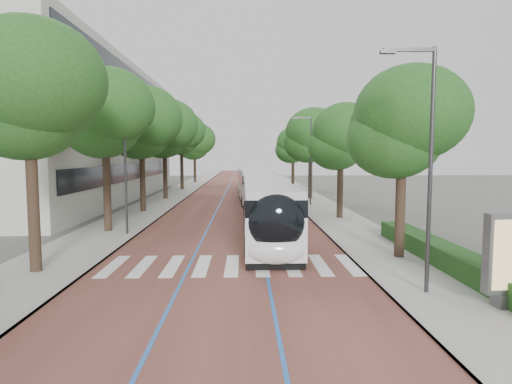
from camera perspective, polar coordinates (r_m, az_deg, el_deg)
The scene contains 20 objects.
ground at distance 17.43m, azimuth -3.98°, elevation -10.64°, with size 160.00×160.00×0.00m, color #51544C.
road at distance 56.97m, azimuth -2.33°, elevation 0.28°, with size 11.00×140.00×0.02m, color #572E27.
sidewalk_left at distance 57.55m, azimuth -9.82°, elevation 0.31°, with size 4.00×140.00×0.12m, color #98958F.
sidewalk_right at distance 57.36m, azimuth 5.18°, elevation 0.34°, with size 4.00×140.00×0.12m, color #98958F.
kerb_left at distance 57.31m, azimuth -7.94°, elevation 0.31°, with size 0.20×140.00×0.14m, color gray.
kerb_right at distance 57.17m, azimuth 3.29°, elevation 0.34°, with size 0.20×140.00×0.14m, color gray.
zebra_crossing at distance 18.38m, azimuth -3.22°, elevation -9.73°, with size 10.55×3.60×0.01m.
lane_line_left at distance 57.01m, azimuth -3.94°, elevation 0.29°, with size 0.12×126.00×0.01m, color #235BAF.
lane_line_right at distance 56.97m, azimuth -0.72°, elevation 0.30°, with size 0.12×126.00×0.01m, color #235BAF.
office_building at distance 49.16m, azimuth -26.08°, elevation 7.19°, with size 18.11×40.00×14.00m.
hedge at distance 19.21m, azimuth 24.57°, elevation -8.01°, with size 1.20×14.00×0.80m, color #153A14.
streetlight_near at distance 14.98m, azimuth 21.68°, elevation 5.12°, with size 1.82×0.20×8.00m.
streetlight_far at distance 39.21m, azimuth 7.07°, elevation 5.14°, with size 1.82×0.20×8.00m.
lamp_post_left at distance 25.70m, azimuth -17.03°, elevation 3.50°, with size 0.14×0.14×8.00m, color #323235.
trees_left at distance 45.55m, azimuth -12.12°, elevation 7.72°, with size 6.45×60.93×9.85m.
trees_right at distance 41.41m, azimuth 8.15°, elevation 6.82°, with size 5.92×47.10×8.98m.
lead_bus at distance 25.47m, azimuth 1.23°, elevation -1.92°, with size 2.61×18.41×3.20m.
bus_queued_0 at distance 41.88m, azimuth -0.39°, elevation 0.80°, with size 3.08×12.50×3.20m.
bus_queued_1 at distance 54.67m, azimuth -0.43°, elevation 1.78°, with size 2.71×12.43×3.20m.
ad_panel at distance 14.93m, azimuth 30.48°, elevation -7.62°, with size 1.39×0.57×2.84m.
Camera 1 is at (0.72, -16.77, 4.69)m, focal length 30.00 mm.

